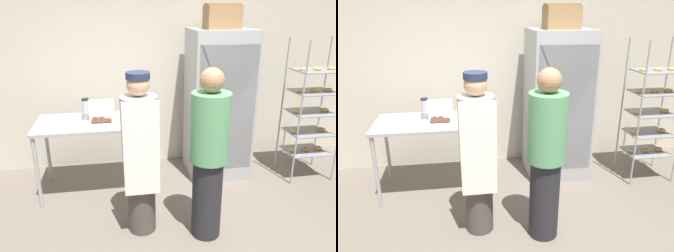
# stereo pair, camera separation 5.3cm
# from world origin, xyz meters

# --- Properties ---
(back_wall) EXTENTS (6.40, 0.12, 3.00)m
(back_wall) POSITION_xyz_m (0.00, 2.20, 1.50)
(back_wall) COLOR beige
(back_wall) RESTS_ON ground_plane
(refrigerator) EXTENTS (0.79, 0.72, 1.94)m
(refrigerator) POSITION_xyz_m (0.71, 1.64, 0.97)
(refrigerator) COLOR #9EA0A5
(refrigerator) RESTS_ON ground_plane
(baking_rack) EXTENTS (0.61, 0.48, 1.84)m
(baking_rack) POSITION_xyz_m (1.88, 1.34, 0.90)
(baking_rack) COLOR #93969B
(baking_rack) RESTS_ON ground_plane
(prep_counter) EXTENTS (1.24, 0.74, 0.92)m
(prep_counter) POSITION_xyz_m (-0.96, 1.40, 0.82)
(prep_counter) COLOR #9EA0A5
(prep_counter) RESTS_ON ground_plane
(donut_box) EXTENTS (0.29, 0.23, 0.27)m
(donut_box) POSITION_xyz_m (-0.81, 1.25, 0.97)
(donut_box) COLOR white
(donut_box) RESTS_ON prep_counter
(blender_pitcher) EXTENTS (0.11, 0.11, 0.25)m
(blender_pitcher) POSITION_xyz_m (-0.99, 1.51, 1.03)
(blender_pitcher) COLOR #99999E
(blender_pitcher) RESTS_ON prep_counter
(cardboard_storage_box) EXTENTS (0.42, 0.30, 0.29)m
(cardboard_storage_box) POSITION_xyz_m (0.69, 1.61, 2.08)
(cardboard_storage_box) COLOR #937047
(cardboard_storage_box) RESTS_ON refrigerator
(person_baker) EXTENTS (0.35, 0.37, 1.65)m
(person_baker) POSITION_xyz_m (-0.43, 0.51, 0.86)
(person_baker) COLOR #47423D
(person_baker) RESTS_ON ground_plane
(person_customer) EXTENTS (0.36, 0.36, 1.70)m
(person_customer) POSITION_xyz_m (0.20, 0.33, 0.87)
(person_customer) COLOR #232328
(person_customer) RESTS_ON ground_plane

